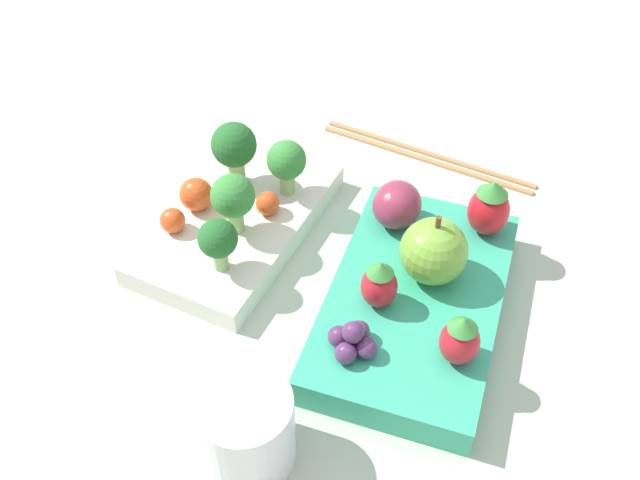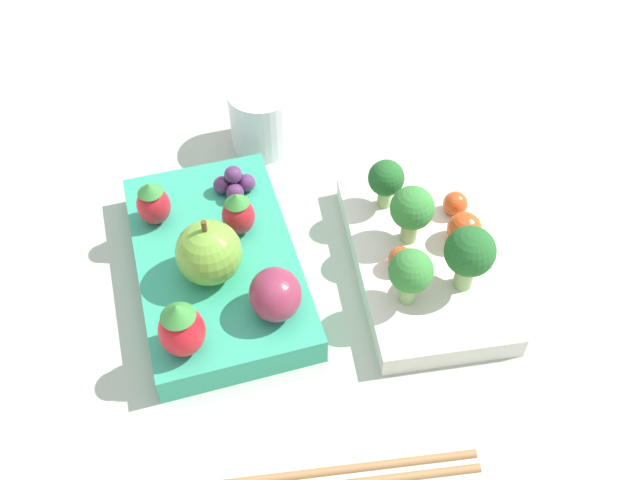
{
  "view_description": "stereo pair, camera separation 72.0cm",
  "coord_description": "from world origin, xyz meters",
  "px_view_note": "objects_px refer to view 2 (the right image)",
  "views": [
    {
      "loc": [
        -0.35,
        -0.18,
        0.42
      ],
      "look_at": [
        -0.01,
        -0.0,
        0.04
      ],
      "focal_mm": 40.0,
      "sensor_mm": 36.0,
      "label": 1
    },
    {
      "loc": [
        0.36,
        -0.05,
        0.46
      ],
      "look_at": [
        -0.01,
        -0.0,
        0.04
      ],
      "focal_mm": 40.0,
      "sensor_mm": 36.0,
      "label": 2
    }
  ],
  "objects_px": {
    "bento_box_fruit": "(217,264)",
    "broccoli_floret_3": "(412,210)",
    "bento_box_savoury": "(421,256)",
    "broccoli_floret_0": "(386,180)",
    "cherry_tomato_2": "(401,259)",
    "strawberry_2": "(238,213)",
    "plum": "(275,294)",
    "strawberry_1": "(153,203)",
    "broccoli_floret_1": "(470,253)",
    "cherry_tomato_1": "(455,204)",
    "grape_cluster": "(234,182)",
    "chopsticks_pair": "(323,478)",
    "apple": "(209,253)",
    "broccoli_floret_2": "(411,273)",
    "cherry_tomato_0": "(464,229)",
    "drinking_cup": "(262,119)",
    "strawberry_0": "(181,328)"
  },
  "relations": [
    {
      "from": "broccoli_floret_1",
      "to": "grape_cluster",
      "type": "bearing_deg",
      "value": -125.42
    },
    {
      "from": "bento_box_fruit",
      "to": "chopsticks_pair",
      "type": "xyz_separation_m",
      "value": [
        0.18,
        0.06,
        -0.01
      ]
    },
    {
      "from": "strawberry_2",
      "to": "grape_cluster",
      "type": "relative_size",
      "value": 1.13
    },
    {
      "from": "broccoli_floret_0",
      "to": "strawberry_2",
      "type": "xyz_separation_m",
      "value": [
        0.02,
        -0.12,
        -0.0
      ]
    },
    {
      "from": "chopsticks_pair",
      "to": "apple",
      "type": "bearing_deg",
      "value": -158.44
    },
    {
      "from": "grape_cluster",
      "to": "broccoli_floret_1",
      "type": "bearing_deg",
      "value": 54.58
    },
    {
      "from": "cherry_tomato_2",
      "to": "chopsticks_pair",
      "type": "distance_m",
      "value": 0.18
    },
    {
      "from": "broccoli_floret_2",
      "to": "cherry_tomato_2",
      "type": "relative_size",
      "value": 2.52
    },
    {
      "from": "bento_box_savoury",
      "to": "strawberry_1",
      "type": "height_order",
      "value": "strawberry_1"
    },
    {
      "from": "drinking_cup",
      "to": "cherry_tomato_1",
      "type": "bearing_deg",
      "value": 48.95
    },
    {
      "from": "broccoli_floret_3",
      "to": "apple",
      "type": "bearing_deg",
      "value": -82.55
    },
    {
      "from": "bento_box_fruit",
      "to": "grape_cluster",
      "type": "relative_size",
      "value": 6.26
    },
    {
      "from": "cherry_tomato_2",
      "to": "bento_box_fruit",
      "type": "bearing_deg",
      "value": -101.2
    },
    {
      "from": "cherry_tomato_2",
      "to": "strawberry_1",
      "type": "distance_m",
      "value": 0.2
    },
    {
      "from": "broccoli_floret_2",
      "to": "strawberry_2",
      "type": "xyz_separation_m",
      "value": [
        -0.08,
        -0.12,
        -0.01
      ]
    },
    {
      "from": "cherry_tomato_2",
      "to": "broccoli_floret_2",
      "type": "bearing_deg",
      "value": -2.38
    },
    {
      "from": "apple",
      "to": "cherry_tomato_2",
      "type": "bearing_deg",
      "value": 86.79
    },
    {
      "from": "broccoli_floret_1",
      "to": "cherry_tomato_1",
      "type": "relative_size",
      "value": 2.84
    },
    {
      "from": "bento_box_fruit",
      "to": "broccoli_floret_3",
      "type": "relative_size",
      "value": 4.21
    },
    {
      "from": "bento_box_savoury",
      "to": "broccoli_floret_0",
      "type": "distance_m",
      "value": 0.07
    },
    {
      "from": "broccoli_floret_3",
      "to": "strawberry_0",
      "type": "distance_m",
      "value": 0.2
    },
    {
      "from": "bento_box_fruit",
      "to": "broccoli_floret_3",
      "type": "bearing_deg",
      "value": 90.2
    },
    {
      "from": "bento_box_fruit",
      "to": "apple",
      "type": "distance_m",
      "value": 0.04
    },
    {
      "from": "bento_box_savoury",
      "to": "cherry_tomato_2",
      "type": "xyz_separation_m",
      "value": [
        0.02,
        -0.02,
        0.02
      ]
    },
    {
      "from": "strawberry_2",
      "to": "plum",
      "type": "distance_m",
      "value": 0.09
    },
    {
      "from": "broccoli_floret_2",
      "to": "strawberry_0",
      "type": "bearing_deg",
      "value": -81.21
    },
    {
      "from": "broccoli_floret_0",
      "to": "strawberry_2",
      "type": "relative_size",
      "value": 1.14
    },
    {
      "from": "strawberry_1",
      "to": "grape_cluster",
      "type": "distance_m",
      "value": 0.07
    },
    {
      "from": "strawberry_1",
      "to": "strawberry_2",
      "type": "xyz_separation_m",
      "value": [
        0.02,
        0.07,
        -0.0
      ]
    },
    {
      "from": "strawberry_2",
      "to": "chopsticks_pair",
      "type": "xyz_separation_m",
      "value": [
        0.21,
        0.04,
        -0.04
      ]
    },
    {
      "from": "drinking_cup",
      "to": "cherry_tomato_2",
      "type": "bearing_deg",
      "value": 26.96
    },
    {
      "from": "broccoli_floret_1",
      "to": "strawberry_1",
      "type": "xyz_separation_m",
      "value": [
        -0.09,
        -0.23,
        -0.01
      ]
    },
    {
      "from": "cherry_tomato_1",
      "to": "drinking_cup",
      "type": "bearing_deg",
      "value": -131.05
    },
    {
      "from": "bento_box_fruit",
      "to": "broccoli_floret_2",
      "type": "relative_size",
      "value": 4.45
    },
    {
      "from": "strawberry_1",
      "to": "strawberry_0",
      "type": "bearing_deg",
      "value": 10.04
    },
    {
      "from": "cherry_tomato_1",
      "to": "plum",
      "type": "distance_m",
      "value": 0.18
    },
    {
      "from": "drinking_cup",
      "to": "broccoli_floret_0",
      "type": "bearing_deg",
      "value": 39.38
    },
    {
      "from": "bento_box_savoury",
      "to": "broccoli_floret_2",
      "type": "xyz_separation_m",
      "value": [
        0.05,
        -0.02,
        0.04
      ]
    },
    {
      "from": "grape_cluster",
      "to": "bento_box_savoury",
      "type": "bearing_deg",
      "value": 61.4
    },
    {
      "from": "cherry_tomato_0",
      "to": "cherry_tomato_2",
      "type": "xyz_separation_m",
      "value": [
        0.02,
        -0.06,
        -0.0
      ]
    },
    {
      "from": "plum",
      "to": "drinking_cup",
      "type": "height_order",
      "value": "plum"
    },
    {
      "from": "cherry_tomato_2",
      "to": "apple",
      "type": "distance_m",
      "value": 0.15
    },
    {
      "from": "bento_box_savoury",
      "to": "chopsticks_pair",
      "type": "relative_size",
      "value": 0.92
    },
    {
      "from": "bento_box_fruit",
      "to": "apple",
      "type": "xyz_separation_m",
      "value": [
        0.02,
        -0.0,
        0.04
      ]
    },
    {
      "from": "apple",
      "to": "grape_cluster",
      "type": "distance_m",
      "value": 0.09
    },
    {
      "from": "broccoli_floret_2",
      "to": "broccoli_floret_0",
      "type": "bearing_deg",
      "value": 179.06
    },
    {
      "from": "apple",
      "to": "strawberry_1",
      "type": "distance_m",
      "value": 0.08
    },
    {
      "from": "bento_box_savoury",
      "to": "bento_box_fruit",
      "type": "height_order",
      "value": "bento_box_fruit"
    },
    {
      "from": "bento_box_savoury",
      "to": "broccoli_floret_0",
      "type": "xyz_separation_m",
      "value": [
        -0.05,
        -0.02,
        0.04
      ]
    },
    {
      "from": "drinking_cup",
      "to": "chopsticks_pair",
      "type": "distance_m",
      "value": 0.34
    }
  ]
}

